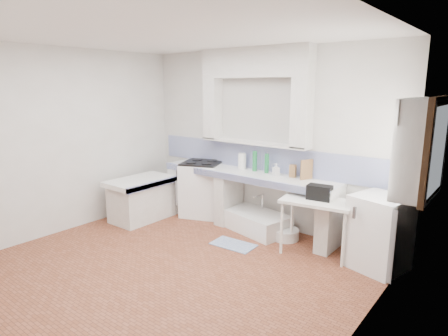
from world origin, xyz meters
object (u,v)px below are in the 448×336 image
Objects in this scene: sink at (254,222)px; fridge at (379,233)px; side_table at (316,227)px; stove at (202,189)px.

fridge reaches higher than sink.
fridge reaches higher than side_table.
side_table is 0.98× the size of fridge.
sink is (1.13, -0.04, -0.33)m from stove.
side_table is at bearing -156.65° from fridge.
side_table is at bearing 0.56° from sink.
stove reaches higher than side_table.
sink is at bearing 159.20° from side_table.
fridge is (1.92, -0.12, 0.33)m from sink.
stove is at bearing -168.15° from fridge.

